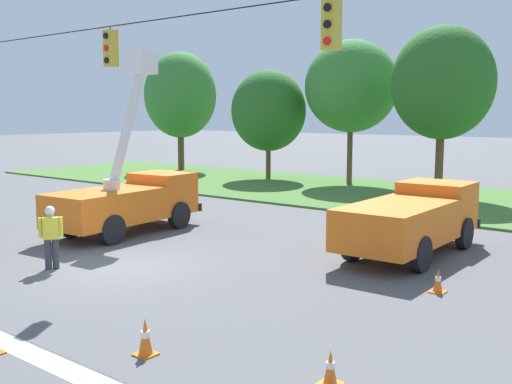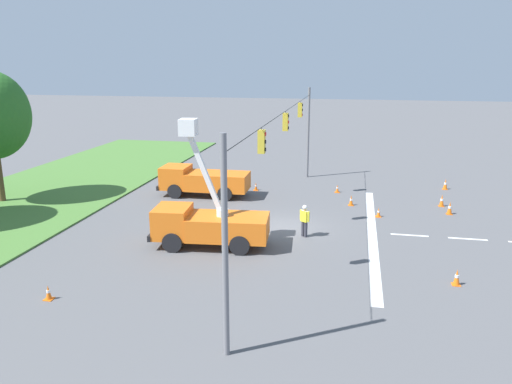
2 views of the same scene
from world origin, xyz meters
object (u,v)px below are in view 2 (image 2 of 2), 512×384
(traffic_cone_foreground_right, at_px, (442,201))
(utility_truck_support_near, at_px, (203,180))
(traffic_cone_foreground_left, at_px, (48,293))
(traffic_cone_mid_right, at_px, (450,208))
(traffic_cone_centre_line, at_px, (351,200))
(traffic_cone_mid_left, at_px, (222,174))
(utility_truck_bucket_lift, at_px, (207,222))
(traffic_cone_near_bucket, at_px, (379,212))
(traffic_cone_lane_edge_a, at_px, (256,187))
(traffic_cone_lane_edge_b, at_px, (445,184))
(road_worker, at_px, (305,219))
(traffic_cone_far_left, at_px, (457,277))
(traffic_cone_far_right, at_px, (337,189))

(traffic_cone_foreground_right, bearing_deg, utility_truck_support_near, 91.75)
(traffic_cone_foreground_left, bearing_deg, traffic_cone_mid_right, -49.22)
(traffic_cone_foreground_left, bearing_deg, traffic_cone_centre_line, -35.96)
(traffic_cone_mid_right, bearing_deg, traffic_cone_foreground_left, 130.78)
(traffic_cone_mid_left, xyz_separation_m, traffic_cone_mid_right, (-6.58, -16.32, 0.06))
(utility_truck_bucket_lift, distance_m, traffic_cone_near_bucket, 11.14)
(traffic_cone_foreground_left, bearing_deg, traffic_cone_foreground_right, -45.80)
(traffic_cone_lane_edge_a, distance_m, traffic_cone_lane_edge_b, 14.00)
(utility_truck_support_near, distance_m, traffic_cone_centre_line, 10.33)
(utility_truck_support_near, distance_m, road_worker, 10.60)
(traffic_cone_mid_left, distance_m, traffic_cone_lane_edge_b, 17.07)
(traffic_cone_foreground_left, bearing_deg, utility_truck_support_near, -4.51)
(traffic_cone_foreground_right, xyz_separation_m, traffic_cone_near_bucket, (-3.14, 4.12, -0.12))
(road_worker, bearing_deg, traffic_cone_near_bucket, -42.66)
(road_worker, xyz_separation_m, traffic_cone_foreground_right, (7.55, -8.18, -0.61))
(traffic_cone_foreground_right, height_order, traffic_cone_far_left, traffic_cone_foreground_right)
(road_worker, height_order, traffic_cone_lane_edge_a, road_worker)
(road_worker, distance_m, traffic_cone_mid_left, 14.74)
(traffic_cone_far_left, distance_m, traffic_cone_centre_line, 12.25)
(traffic_cone_lane_edge_b, bearing_deg, utility_truck_support_near, 107.03)
(traffic_cone_mid_left, bearing_deg, utility_truck_support_near, -179.75)
(utility_truck_bucket_lift, height_order, utility_truck_support_near, utility_truck_bucket_lift)
(traffic_cone_mid_left, relative_size, traffic_cone_near_bucket, 1.18)
(utility_truck_bucket_lift, height_order, traffic_cone_near_bucket, utility_truck_bucket_lift)
(traffic_cone_far_right, distance_m, traffic_cone_centre_line, 3.37)
(traffic_cone_foreground_left, bearing_deg, traffic_cone_near_bucket, -43.95)
(road_worker, bearing_deg, utility_truck_bucket_lift, 116.94)
(traffic_cone_near_bucket, bearing_deg, traffic_cone_centre_line, 37.32)
(utility_truck_bucket_lift, xyz_separation_m, utility_truck_support_near, (9.45, 3.20, -0.18))
(traffic_cone_near_bucket, distance_m, traffic_cone_lane_edge_a, 9.86)
(utility_truck_support_near, xyz_separation_m, traffic_cone_mid_left, (5.35, 0.02, -0.78))
(traffic_cone_lane_edge_a, bearing_deg, traffic_cone_near_bucket, -119.35)
(traffic_cone_near_bucket, xyz_separation_m, traffic_cone_far_left, (-9.16, -2.90, 0.07))
(road_worker, height_order, traffic_cone_near_bucket, road_worker)
(traffic_cone_foreground_left, distance_m, traffic_cone_mid_left, 21.80)
(traffic_cone_near_bucket, height_order, traffic_cone_far_right, same)
(traffic_cone_lane_edge_b, bearing_deg, utility_truck_bucket_lift, 136.67)
(road_worker, relative_size, traffic_cone_lane_edge_b, 2.24)
(traffic_cone_foreground_left, height_order, traffic_cone_far_right, traffic_cone_foreground_left)
(traffic_cone_mid_right, height_order, traffic_cone_lane_edge_b, traffic_cone_mid_right)
(traffic_cone_near_bucket, height_order, traffic_cone_lane_edge_b, traffic_cone_lane_edge_b)
(traffic_cone_foreground_right, height_order, traffic_cone_lane_edge_b, traffic_cone_lane_edge_b)
(utility_truck_bucket_lift, distance_m, traffic_cone_mid_left, 15.17)
(utility_truck_support_near, relative_size, traffic_cone_centre_line, 9.18)
(traffic_cone_mid_left, xyz_separation_m, traffic_cone_far_left, (-17.16, -14.89, 0.01))
(traffic_cone_lane_edge_a, bearing_deg, traffic_cone_far_left, -140.61)
(traffic_cone_foreground_right, distance_m, traffic_cone_lane_edge_a, 12.82)
(traffic_cone_mid_right, distance_m, traffic_cone_lane_edge_b, 6.50)
(traffic_cone_foreground_right, distance_m, traffic_cone_mid_right, 1.74)
(traffic_cone_foreground_right, relative_size, traffic_cone_centre_line, 1.15)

